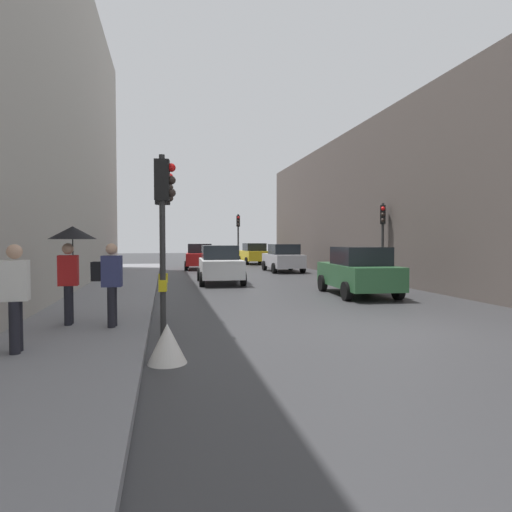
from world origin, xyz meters
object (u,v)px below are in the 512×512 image
(traffic_light_far_median, at_px, (238,231))
(traffic_light_near_left, at_px, (163,211))
(car_yellow_taxi, at_px, (254,254))
(pedestrian_with_grey_backpack, at_px, (110,280))
(car_red_sedan, at_px, (200,256))
(pedestrian_with_black_backpack, at_px, (12,291))
(traffic_light_mid_street, at_px, (383,228))
(car_green_estate, at_px, (358,271))
(car_white_compact, at_px, (220,264))
(traffic_light_near_right, at_px, (164,215))
(warning_sign_triangle, at_px, (167,343))
(car_silver_hatchback, at_px, (283,258))
(pedestrian_with_umbrella, at_px, (71,247))

(traffic_light_far_median, distance_m, traffic_light_near_left, 23.46)
(car_yellow_taxi, distance_m, pedestrian_with_grey_backpack, 27.08)
(car_red_sedan, height_order, pedestrian_with_grey_backpack, pedestrian_with_grey_backpack)
(pedestrian_with_black_backpack, relative_size, pedestrian_with_grey_backpack, 1.00)
(traffic_light_far_median, distance_m, traffic_light_mid_street, 14.83)
(car_green_estate, xyz_separation_m, car_white_compact, (-4.33, 5.46, 0.00))
(traffic_light_near_right, xyz_separation_m, traffic_light_near_left, (0.00, -1.76, -0.04))
(car_white_compact, distance_m, pedestrian_with_grey_backpack, 10.90)
(traffic_light_mid_street, height_order, pedestrian_with_black_backpack, traffic_light_mid_street)
(traffic_light_far_median, xyz_separation_m, car_red_sedan, (-3.08, -2.10, -1.87))
(traffic_light_near_right, height_order, traffic_light_far_median, traffic_light_far_median)
(traffic_light_near_left, bearing_deg, car_white_compact, 76.63)
(traffic_light_near_right, bearing_deg, car_green_estate, 26.65)
(pedestrian_with_black_backpack, bearing_deg, warning_sign_triangle, -13.28)
(traffic_light_far_median, relative_size, car_white_compact, 0.93)
(traffic_light_near_left, bearing_deg, car_yellow_taxi, 74.21)
(traffic_light_far_median, xyz_separation_m, car_white_compact, (-2.95, -12.15, -1.87))
(car_silver_hatchback, bearing_deg, traffic_light_near_left, -113.46)
(traffic_light_far_median, height_order, pedestrian_with_black_backpack, traffic_light_far_median)
(pedestrian_with_grey_backpack, xyz_separation_m, warning_sign_triangle, (1.17, -2.45, -0.84))
(car_silver_hatchback, xyz_separation_m, car_red_sedan, (-4.98, 3.70, 0.00))
(traffic_light_near_right, bearing_deg, warning_sign_triangle, -89.25)
(traffic_light_mid_street, distance_m, car_yellow_taxi, 17.75)
(pedestrian_with_umbrella, relative_size, pedestrian_with_black_backpack, 1.21)
(warning_sign_triangle, bearing_deg, car_red_sedan, 84.08)
(pedestrian_with_umbrella, distance_m, warning_sign_triangle, 3.84)
(traffic_light_near_left, xyz_separation_m, car_yellow_taxi, (7.38, 26.11, -1.71))
(car_silver_hatchback, relative_size, pedestrian_with_umbrella, 1.97)
(traffic_light_near_left, distance_m, pedestrian_with_umbrella, 2.26)
(traffic_light_near_left, xyz_separation_m, car_red_sedan, (2.41, 20.70, -1.71))
(traffic_light_far_median, relative_size, traffic_light_near_left, 1.06)
(pedestrian_with_umbrella, bearing_deg, traffic_light_far_median, 71.27)
(traffic_light_mid_street, distance_m, warning_sign_triangle, 14.52)
(traffic_light_far_median, relative_size, pedestrian_with_umbrella, 1.86)
(car_red_sedan, xyz_separation_m, warning_sign_triangle, (-2.36, -22.76, -0.55))
(pedestrian_with_grey_backpack, bearing_deg, pedestrian_with_umbrella, 152.30)
(car_white_compact, bearing_deg, pedestrian_with_umbrella, -114.60)
(traffic_light_mid_street, height_order, car_red_sedan, traffic_light_mid_street)
(traffic_light_mid_street, height_order, traffic_light_near_left, traffic_light_near_left)
(car_red_sedan, bearing_deg, car_yellow_taxi, 47.36)
(traffic_light_near_right, height_order, traffic_light_near_left, traffic_light_near_right)
(traffic_light_near_right, relative_size, car_red_sedan, 0.88)
(car_red_sedan, bearing_deg, pedestrian_with_umbrella, -102.41)
(traffic_light_far_median, height_order, car_silver_hatchback, traffic_light_far_median)
(traffic_light_near_right, height_order, car_yellow_taxi, traffic_light_near_right)
(car_red_sedan, distance_m, pedestrian_with_black_backpack, 22.70)
(car_green_estate, bearing_deg, warning_sign_triangle, -133.21)
(traffic_light_near_left, distance_m, warning_sign_triangle, 3.06)
(car_green_estate, xyz_separation_m, car_red_sedan, (-4.46, 15.50, 0.00))
(car_silver_hatchback, bearing_deg, traffic_light_far_median, 108.11)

